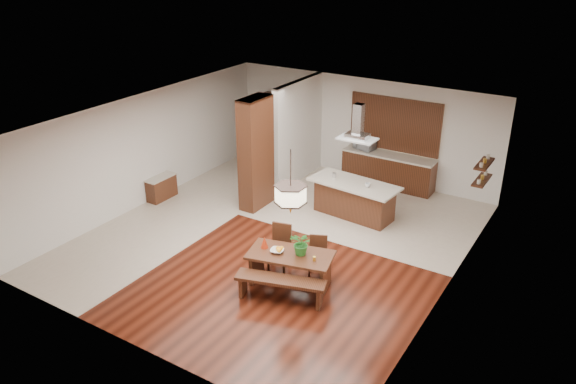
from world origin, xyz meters
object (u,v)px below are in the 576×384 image
Objects in this scene: pendant_lantern at (291,182)px; island_cup at (368,185)px; kitchen_island at (354,199)px; dining_chair_right at (317,257)px; dining_chair_left at (279,248)px; microwave at (364,144)px; fruit_bowl at (277,251)px; foliage_plant at (302,244)px; dining_bench at (281,289)px; hallway_console at (162,188)px; dining_table at (290,262)px; range_hood at (358,122)px.

pendant_lantern is 9.72× the size of island_cup.
kitchen_island is 0.64m from island_cup.
island_cup is (-0.15, 2.74, 0.55)m from dining_chair_right.
dining_chair_left reaches higher than dining_chair_right.
fruit_bowl is at bearing -69.95° from microwave.
kitchen_island is at bearing 89.91° from fruit_bowl.
dining_chair_left is at bearing 118.91° from fruit_bowl.
foliage_plant is 3.25m from island_cup.
dining_bench is at bearing -95.09° from foliage_plant.
hallway_console is 0.38× the size of kitchen_island.
dining_table is 3.97m from range_hood.
dining_chair_left is 3.65m from range_hood.
dining_chair_left is 3.65× the size of fruit_bowl.
hallway_console is 6.53× the size of island_cup.
kitchen_island is 1.99m from range_hood.
fruit_bowl is (0.27, -0.49, 0.25)m from dining_chair_left.
fruit_bowl is 3.94m from range_hood.
dining_chair_right is 3.17× the size of fruit_bowl.
island_cup is at bearing 64.53° from dining_chair_left.
dining_chair_right is (0.15, 1.19, 0.17)m from dining_bench.
island_cup is at bearing -16.30° from range_hood.
pendant_lantern is 3.58m from island_cup.
microwave is (-1.18, 6.28, 0.86)m from dining_bench.
range_hood reaches higher than hallway_console.
microwave reaches higher than hallway_console.
dining_table is 3.17× the size of microwave.
foliage_plant is 3.72m from range_hood.
dining_bench is at bearing -66.99° from microwave.
kitchen_island reaches higher than fruit_bowl.
hallway_console is at bearing 144.66° from dining_chair_right.
pendant_lantern is (0.00, 0.00, 1.73)m from dining_table.
island_cup is (-0.01, 3.93, 0.73)m from dining_bench.
range_hood is 1.56× the size of microwave.
dining_table is 1.73m from pendant_lantern.
range_hood reaches higher than dining_chair_left.
foliage_plant is (5.28, -1.57, 0.63)m from hallway_console.
dining_chair_left is 0.61m from fruit_bowl.
dining_table is 2.03× the size of range_hood.
dining_bench is at bearing -51.42° from fruit_bowl.
range_hood is (-0.25, 3.45, 0.22)m from pendant_lantern.
kitchen_island is (0.28, 3.05, -0.01)m from dining_chair_left.
fruit_bowl is 0.29× the size of range_hood.
hallway_console is at bearing -122.72° from microwave.
kitchen_island reaches higher than dining_table.
microwave is at bearing 100.36° from pendant_lantern.
range_hood is at bearing 94.19° from dining_table.
pendant_lantern reaches higher than dining_chair_right.
hallway_console is 5.14m from fruit_bowl.
hallway_console is 5.68m from pendant_lantern.
hallway_console is 0.50× the size of dining_bench.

